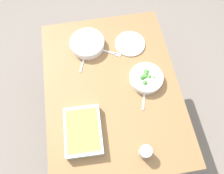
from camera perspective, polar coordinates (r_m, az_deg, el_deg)
name	(u,v)px	position (r m, az deg, el deg)	size (l,w,h in m)	color
ground_plane	(112,118)	(2.15, 0.00, -8.14)	(6.00, 6.00, 0.00)	slate
dining_table	(112,92)	(1.53, 0.00, -1.38)	(1.20, 0.90, 0.74)	olive
stew_bowl	(87,43)	(1.60, -6.56, 11.39)	(0.25, 0.25, 0.06)	white
broccoli_bowl	(146,78)	(1.46, 9.01, 2.38)	(0.23, 0.23, 0.07)	white
baking_dish	(83,131)	(1.33, -7.62, -11.45)	(0.31, 0.23, 0.06)	silver
drink_cup	(145,152)	(1.31, 8.73, -16.61)	(0.07, 0.07, 0.08)	#B2BCC6
side_plate	(130,44)	(1.63, 4.79, 11.33)	(0.22, 0.22, 0.01)	white
spoon_by_stew	(84,59)	(1.56, -7.41, 7.48)	(0.17, 0.08, 0.01)	silver
spoon_by_broccoli	(144,94)	(1.44, 8.56, -1.73)	(0.17, 0.07, 0.01)	silver
fork_on_table	(111,53)	(1.58, -0.25, 9.07)	(0.10, 0.16, 0.01)	silver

